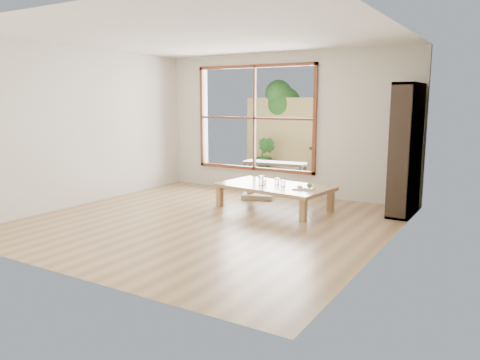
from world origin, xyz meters
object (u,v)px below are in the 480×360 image
object	(u,v)px
low_table	(274,188)
food_tray	(305,188)
bookshelf	(406,150)
garden_bench	(274,165)

from	to	relation	value
low_table	food_tray	bearing A→B (deg)	1.47
low_table	food_tray	world-z (taller)	food_tray
low_table	bookshelf	size ratio (longest dim) A/B	0.95
food_tray	garden_bench	size ratio (longest dim) A/B	0.26
low_table	bookshelf	xyz separation A→B (m)	(1.86, 0.71, 0.65)
low_table	bookshelf	bearing A→B (deg)	28.65
garden_bench	bookshelf	bearing A→B (deg)	-32.75
bookshelf	food_tray	xyz separation A→B (m)	(-1.31, -0.77, -0.58)
bookshelf	food_tray	bearing A→B (deg)	-149.43
low_table	garden_bench	xyz separation A→B (m)	(-1.11, 2.18, 0.04)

